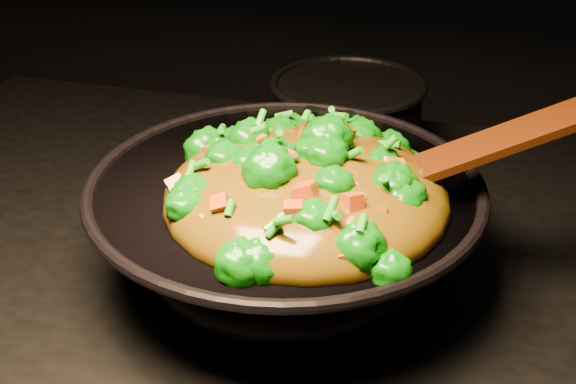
% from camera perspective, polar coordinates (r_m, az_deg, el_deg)
% --- Properties ---
extents(wok, '(0.51, 0.51, 0.11)m').
position_cam_1_polar(wok, '(0.74, -0.21, -2.97)').
color(wok, black).
rests_on(wok, stovetop).
extents(stir_fry, '(0.34, 0.34, 0.09)m').
position_cam_1_polar(stir_fry, '(0.66, 1.50, 2.78)').
color(stir_fry, '#0C6C07').
rests_on(stir_fry, wok).
extents(spatula, '(0.29, 0.13, 0.12)m').
position_cam_1_polar(spatula, '(0.70, 15.15, 3.45)').
color(spatula, '#330D04').
rests_on(spatula, wok).
extents(back_pot, '(0.20, 0.20, 0.11)m').
position_cam_1_polar(back_pot, '(0.98, 4.65, 5.71)').
color(back_pot, black).
rests_on(back_pot, stovetop).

